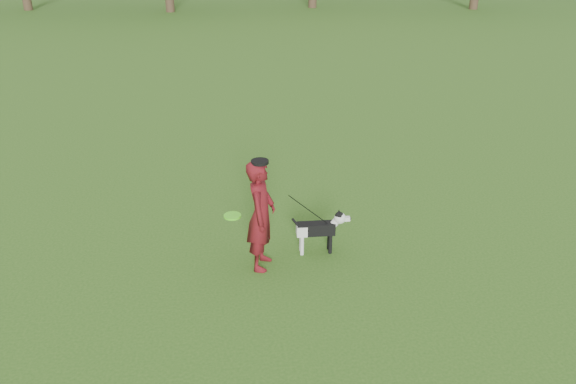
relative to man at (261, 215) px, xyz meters
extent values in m
plane|color=#285116|center=(0.38, 0.42, -0.78)|extent=(120.00, 120.00, 0.00)
imported|color=#500B18|center=(0.00, 0.00, 0.00)|extent=(0.50, 0.65, 1.57)
cube|color=black|center=(0.79, 0.28, -0.40)|extent=(0.54, 0.17, 0.18)
cube|color=silver|center=(0.58, 0.28, -0.41)|extent=(0.15, 0.17, 0.16)
cylinder|color=silver|center=(0.58, 0.23, -0.64)|extent=(0.05, 0.05, 0.29)
cylinder|color=silver|center=(0.58, 0.34, -0.64)|extent=(0.05, 0.05, 0.29)
cylinder|color=black|center=(0.99, 0.23, -0.64)|extent=(0.05, 0.05, 0.29)
cylinder|color=black|center=(0.99, 0.34, -0.64)|extent=(0.05, 0.05, 0.29)
cylinder|color=silver|center=(1.03, 0.28, -0.36)|extent=(0.18, 0.11, 0.19)
sphere|color=silver|center=(1.13, 0.28, -0.25)|extent=(0.17, 0.17, 0.17)
sphere|color=black|center=(1.12, 0.28, -0.22)|extent=(0.13, 0.13, 0.13)
cube|color=silver|center=(1.22, 0.28, -0.26)|extent=(0.11, 0.06, 0.06)
sphere|color=black|center=(1.28, 0.28, -0.26)|extent=(0.04, 0.04, 0.04)
cone|color=black|center=(1.12, 0.24, -0.17)|extent=(0.06, 0.06, 0.07)
cone|color=black|center=(1.12, 0.33, -0.17)|extent=(0.06, 0.06, 0.07)
cylinder|color=black|center=(0.53, 0.28, -0.34)|extent=(0.19, 0.04, 0.24)
cylinder|color=black|center=(0.98, 0.28, -0.35)|extent=(0.12, 0.12, 0.02)
cylinder|color=#50E11C|center=(-0.38, -0.09, 0.06)|extent=(0.23, 0.23, 0.02)
cylinder|color=black|center=(0.00, 0.00, 0.77)|extent=(0.23, 0.23, 0.04)
camera|label=1|loc=(-0.28, -6.63, 3.50)|focal=35.00mm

